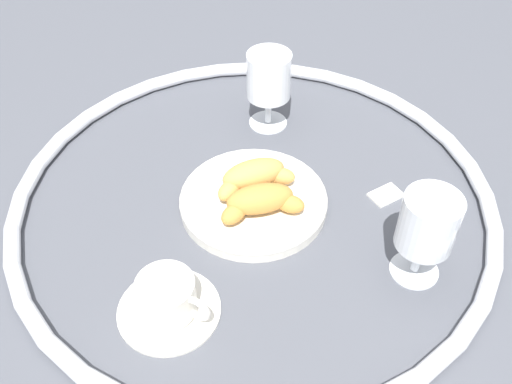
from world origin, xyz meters
name	(u,v)px	position (x,y,z in m)	size (l,w,h in m)	color
ground_plane	(254,202)	(0.00, 0.00, 0.00)	(2.20, 2.20, 0.00)	#4C4F56
table_chrome_rim	(254,196)	(0.00, 0.00, 0.01)	(0.74, 0.74, 0.02)	silver
pastry_plate	(256,201)	(0.00, 0.01, 0.01)	(0.23, 0.23, 0.02)	silver
croissant_large	(253,176)	(0.00, -0.02, 0.04)	(0.13, 0.10, 0.04)	#D6994C
croissant_small	(260,201)	(-0.01, 0.04, 0.04)	(0.13, 0.08, 0.04)	#CC893D
coffee_cup_near	(168,300)	(0.11, 0.20, 0.03)	(0.14, 0.14, 0.06)	silver
juice_glass_left	(269,78)	(-0.02, -0.20, 0.09)	(0.08, 0.08, 0.14)	white
juice_glass_right	(427,226)	(-0.22, 0.13, 0.09)	(0.08, 0.08, 0.14)	white
sugar_packet	(386,194)	(-0.21, -0.01, 0.00)	(0.05, 0.03, 0.01)	white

